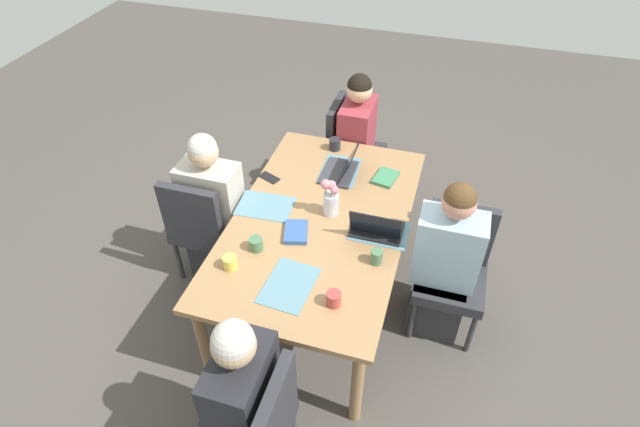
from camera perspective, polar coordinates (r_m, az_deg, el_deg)
The scene contains 25 objects.
ground_plane at distance 3.78m, azimuth -0.00°, elevation -8.95°, with size 10.00×10.00×0.00m, color #4C4742.
dining_table at distance 3.30m, azimuth -0.00°, elevation -1.60°, with size 1.84×1.09×0.74m.
chair_head_right_left_near at distance 4.33m, azimuth 3.27°, elevation 7.50°, with size 0.44×0.44×0.90m.
person_head_right_left_near at distance 4.25m, azimuth 4.06°, elevation 7.21°, with size 0.40×0.36×1.19m.
chair_near_left_mid at distance 3.40m, azimuth 14.78°, elevation -5.55°, with size 0.44×0.44×0.90m.
person_near_left_mid at distance 3.33m, azimuth 13.72°, elevation -5.95°, with size 0.36×0.40×1.19m.
chair_head_left_left_far at distance 2.70m, azimuth -7.22°, elevation -22.63°, with size 0.44×0.44×0.90m.
person_head_left_left_far at distance 2.72m, azimuth -8.32°, elevation -20.83°, with size 0.40×0.36×1.19m.
chair_far_right_near at distance 3.66m, azimuth -13.03°, elevation -1.11°, with size 0.44×0.44×0.90m.
person_far_right_near at distance 3.66m, azimuth -11.75°, elevation -0.23°, with size 0.36×0.40×1.19m.
flower_vase at distance 3.21m, azimuth 1.20°, elevation 1.68°, with size 0.10×0.12×0.27m.
placemat_head_right_left_near at distance 3.65m, azimuth 2.24°, elevation 4.85°, with size 0.36×0.26×0.00m, color slate.
placemat_near_left_mid at distance 3.19m, azimuth 6.70°, elevation -1.93°, with size 0.36×0.26×0.00m, color slate.
placemat_head_left_left_far at distance 2.87m, azimuth -3.50°, elevation -8.03°, with size 0.36×0.26×0.00m, color slate.
placemat_far_right_near at distance 3.36m, azimuth -6.17°, elevation 0.85°, with size 0.36×0.26×0.00m, color slate.
laptop_head_right_left_near at distance 3.59m, azimuth 2.45°, elevation 4.98°, with size 0.32×0.22×0.20m.
laptop_near_left_mid at distance 3.14m, azimuth 6.33°, elevation -1.62°, with size 0.22×0.32×0.21m.
coffee_mug_near_left at distance 3.05m, azimuth -7.20°, elevation -3.41°, with size 0.08×0.08×0.08m, color #47704C.
coffee_mug_near_right at distance 2.75m, azimuth 1.53°, elevation -9.54°, with size 0.08×0.08×0.09m, color #AD3D38.
coffee_mug_centre_left at distance 2.97m, azimuth 6.37°, elevation -4.85°, with size 0.07×0.07×0.09m, color #47704C.
coffee_mug_centre_right at distance 2.97m, azimuth -10.07°, elevation -5.42°, with size 0.08×0.08×0.08m, color #DBC64C.
coffee_mug_far_left at distance 3.85m, azimuth 1.68°, elevation 7.80°, with size 0.09×0.09×0.09m, color #232328.
book_red_cover at distance 3.60m, azimuth 7.38°, elevation 4.04°, with size 0.20×0.14×0.02m, color #3D7F56.
book_blue_cover at distance 3.14m, azimuth -2.72°, elevation -2.08°, with size 0.20×0.14×0.03m, color #335693.
phone_black at distance 3.60m, azimuth -5.71°, elevation 4.04°, with size 0.15×0.07×0.01m, color black.
Camera 1 is at (-2.30, -0.69, 2.92)m, focal length 28.48 mm.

